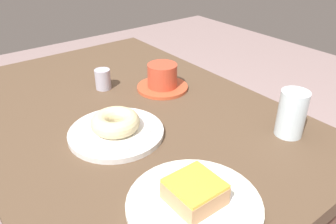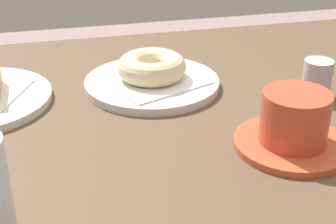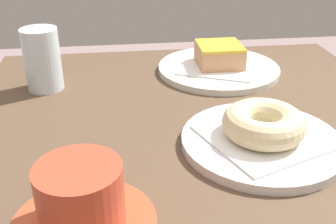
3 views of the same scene
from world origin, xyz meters
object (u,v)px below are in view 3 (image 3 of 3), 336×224
object	(u,v)px
coffee_cup	(81,204)
water_glass	(42,59)
donut_sugar_ring	(264,123)
plate_glazed_square	(218,69)
plate_sugar_ring	(261,142)
donut_glazed_square	(219,54)

from	to	relation	value
coffee_cup	water_glass	bearing A→B (deg)	13.25
water_glass	donut_sugar_ring	bearing A→B (deg)	-126.65
plate_glazed_square	coffee_cup	xyz separation A→B (m)	(-0.41, 0.24, 0.03)
plate_glazed_square	plate_sugar_ring	world-z (taller)	plate_sugar_ring
plate_glazed_square	donut_sugar_ring	xyz separation A→B (m)	(-0.28, 0.01, 0.03)
donut_glazed_square	water_glass	distance (m)	0.33
water_glass	plate_sugar_ring	bearing A→B (deg)	-126.65
plate_sugar_ring	donut_sugar_ring	xyz separation A→B (m)	(0.00, 0.00, 0.03)
plate_sugar_ring	coffee_cup	size ratio (longest dim) A/B	1.47
plate_glazed_square	donut_sugar_ring	world-z (taller)	donut_sugar_ring
plate_sugar_ring	plate_glazed_square	bearing A→B (deg)	-1.28
plate_glazed_square	donut_glazed_square	size ratio (longest dim) A/B	2.80
plate_sugar_ring	coffee_cup	xyz separation A→B (m)	(-0.13, 0.23, 0.03)
donut_glazed_square	water_glass	xyz separation A→B (m)	(-0.04, 0.33, 0.02)
coffee_cup	plate_glazed_square	bearing A→B (deg)	-30.06
donut_sugar_ring	coffee_cup	world-z (taller)	coffee_cup
plate_glazed_square	coffee_cup	distance (m)	0.48
donut_sugar_ring	water_glass	distance (m)	0.40
plate_glazed_square	coffee_cup	size ratio (longest dim) A/B	1.58
water_glass	coffee_cup	bearing A→B (deg)	-166.75
donut_sugar_ring	coffee_cup	xyz separation A→B (m)	(-0.13, 0.23, -0.00)
plate_glazed_square	plate_sugar_ring	distance (m)	0.28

